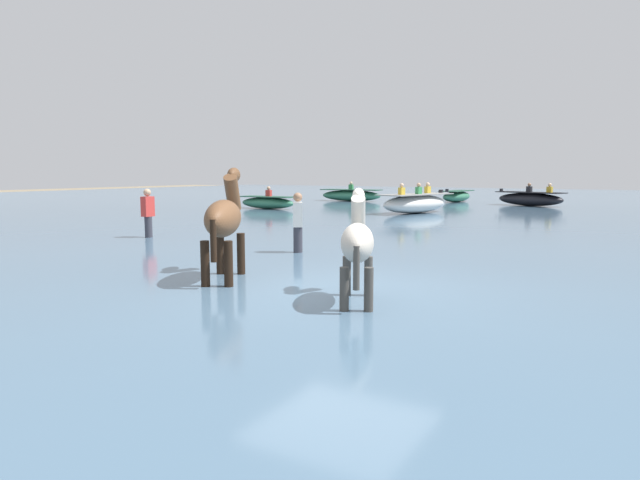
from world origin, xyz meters
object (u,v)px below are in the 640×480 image
object	(u,v)px
horse_trailing_pinto	(357,245)
boat_near_port	(351,195)
boat_distant_west	(415,203)
person_wading_close	(148,217)
boat_mid_outer	(457,196)
boat_far_offshore	(530,199)
person_spectator_far	(298,227)
horse_lead_bay	(224,221)
boat_far_inshore	(268,202)

from	to	relation	value
horse_trailing_pinto	boat_near_port	bearing A→B (deg)	117.61
boat_distant_west	person_wading_close	xyz separation A→B (m)	(-3.00, -12.22, 0.14)
boat_mid_outer	person_wading_close	world-z (taller)	person_wading_close
boat_far_offshore	person_spectator_far	distance (m)	20.40
horse_lead_bay	person_wading_close	bearing A→B (deg)	148.56
boat_mid_outer	boat_far_inshore	xyz separation A→B (m)	(-6.04, -10.79, -0.03)
horse_trailing_pinto	boat_distant_west	size ratio (longest dim) A/B	0.43
horse_lead_bay	boat_near_port	size ratio (longest dim) A/B	0.55
horse_lead_bay	boat_mid_outer	world-z (taller)	horse_lead_bay
horse_trailing_pinto	boat_far_inshore	xyz separation A→B (m)	(-12.39, 14.92, -0.47)
boat_far_offshore	person_wading_close	distance (m)	21.06
boat_near_port	boat_far_inshore	bearing A→B (deg)	-91.68
boat_distant_west	boat_far_offshore	bearing A→B (deg)	66.74
boat_near_port	person_spectator_far	distance (m)	21.66
horse_lead_bay	boat_distant_west	world-z (taller)	horse_lead_bay
boat_distant_west	boat_near_port	bearing A→B (deg)	133.65
boat_distant_west	boat_far_offshore	size ratio (longest dim) A/B	1.12
horse_trailing_pinto	person_wading_close	size ratio (longest dim) A/B	1.13
boat_near_port	boat_far_inshore	distance (m)	8.30
boat_distant_west	boat_mid_outer	size ratio (longest dim) A/B	1.26
horse_lead_bay	horse_trailing_pinto	distance (m)	2.63
horse_lead_bay	boat_near_port	xyz separation A→B (m)	(-9.54, 22.90, -0.61)
boat_mid_outer	boat_near_port	distance (m)	6.31
boat_far_inshore	boat_near_port	bearing A→B (deg)	88.32
person_wading_close	boat_far_inshore	bearing A→B (deg)	110.40
boat_mid_outer	person_wading_close	distance (m)	22.03
boat_far_offshore	boat_far_inshore	bearing A→B (deg)	-139.72
boat_mid_outer	boat_far_inshore	bearing A→B (deg)	-119.22
horse_trailing_pinto	person_spectator_far	distance (m)	4.74
horse_trailing_pinto	boat_mid_outer	xyz separation A→B (m)	(-6.35, 25.71, -0.45)
horse_trailing_pinto	boat_mid_outer	bearing A→B (deg)	103.87
horse_trailing_pinto	person_wading_close	xyz separation A→B (m)	(-8.24, 3.76, -0.22)
boat_distant_west	person_spectator_far	bearing A→B (deg)	-80.80
boat_far_offshore	person_spectator_far	xyz separation A→B (m)	(-1.35, -20.36, 0.19)
boat_distant_west	horse_lead_bay	bearing A→B (deg)	-80.44
boat_far_offshore	person_spectator_far	world-z (taller)	person_spectator_far
person_wading_close	horse_trailing_pinto	bearing A→B (deg)	-24.56
boat_distant_west	person_spectator_far	distance (m)	12.67
boat_distant_west	boat_mid_outer	xyz separation A→B (m)	(-1.11, 9.73, -0.09)
boat_distant_west	boat_mid_outer	distance (m)	9.80
horse_trailing_pinto	boat_near_port	distance (m)	26.21
horse_lead_bay	boat_distant_west	distance (m)	15.89
boat_mid_outer	boat_far_offshore	bearing A→B (deg)	-22.72
horse_lead_bay	boat_far_offshore	world-z (taller)	horse_lead_bay
boat_near_port	person_wading_close	world-z (taller)	person_wading_close
boat_distant_west	boat_far_offshore	world-z (taller)	boat_distant_west
boat_distant_west	horse_trailing_pinto	bearing A→B (deg)	-71.84
boat_far_inshore	person_wading_close	distance (m)	11.91
boat_mid_outer	boat_far_inshore	distance (m)	12.37
horse_lead_bay	boat_near_port	world-z (taller)	horse_lead_bay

